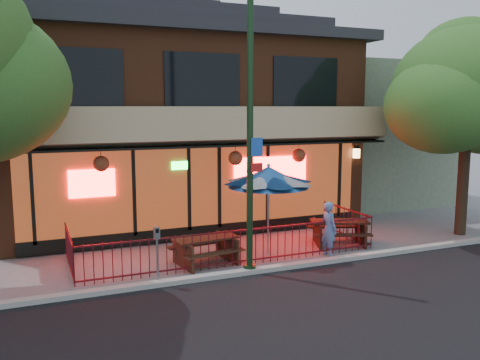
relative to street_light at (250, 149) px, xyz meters
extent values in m
plane|color=gray|center=(0.00, 0.40, -3.15)|extent=(80.00, 80.00, 0.00)
cube|color=#999993|center=(0.00, -0.10, -3.09)|extent=(80.00, 0.25, 0.12)
cube|color=brown|center=(0.00, 7.60, 0.10)|extent=(12.00, 8.00, 6.50)
cube|color=#59230F|center=(0.00, 3.58, -1.50)|extent=(11.00, 0.06, 2.60)
cube|color=#FF0C0C|center=(2.30, 3.50, -1.05)|extent=(2.60, 0.04, 0.90)
cube|color=#FF0C0C|center=(-3.40, 3.50, -1.15)|extent=(1.30, 0.04, 0.80)
cube|color=tan|center=(0.00, 3.10, 0.40)|extent=(12.20, 1.33, 1.26)
cube|color=black|center=(-3.60, 3.58, 1.85)|extent=(2.40, 0.06, 1.60)
cube|color=black|center=(0.00, 3.58, 1.85)|extent=(2.40, 0.06, 1.60)
cube|color=black|center=(3.60, 3.58, 1.85)|extent=(2.40, 0.06, 1.60)
cube|color=black|center=(0.00, 3.55, -2.90)|extent=(11.00, 0.12, 0.40)
cube|color=#FFC672|center=(5.60, 3.42, -0.60)|extent=(0.18, 0.18, 0.32)
cube|color=gray|center=(9.00, 8.10, -0.15)|extent=(6.00, 7.00, 6.00)
cube|color=#4E1018|center=(0.00, 0.60, -2.20)|extent=(8.40, 0.04, 0.04)
cube|color=#4E1018|center=(0.00, 0.60, -3.03)|extent=(8.40, 0.04, 0.04)
cube|color=#4E1018|center=(-4.20, 1.90, -2.20)|extent=(0.04, 2.60, 0.04)
cube|color=#4E1018|center=(4.20, 1.90, -2.20)|extent=(0.04, 2.60, 0.04)
cylinder|color=#4E1018|center=(0.00, 0.60, -2.65)|extent=(0.02, 0.02, 1.00)
cylinder|color=black|center=(0.00, 0.00, 0.35)|extent=(0.16, 0.16, 7.00)
cylinder|color=black|center=(0.00, 0.00, -3.05)|extent=(0.32, 0.32, 0.20)
cube|color=#194CB2|center=(0.12, -0.15, 0.05)|extent=(0.30, 0.02, 0.45)
cube|color=red|center=(0.12, -0.15, -0.45)|extent=(0.30, 0.02, 0.22)
cylinder|color=#2E2317|center=(8.00, 0.90, -0.91)|extent=(0.36, 0.36, 4.48)
ellipsoid|color=#29531B|center=(8.00, 0.90, 1.61)|extent=(4.80, 4.80, 3.94)
ellipsoid|color=#29531B|center=(8.20, 1.30, 2.59)|extent=(3.12, 3.12, 2.56)
cube|color=#3B2215|center=(-1.46, 1.01, -2.80)|extent=(0.23, 1.22, 0.70)
cube|color=#3B2215|center=(-0.15, 1.20, -2.80)|extent=(0.23, 1.22, 0.70)
cube|color=#3B2215|center=(-0.80, 1.10, -2.45)|extent=(1.79, 0.95, 0.06)
cube|color=#3B2215|center=(-0.73, 0.59, -2.73)|extent=(1.72, 0.51, 0.05)
cube|color=#3B2215|center=(-0.88, 1.62, -2.73)|extent=(1.72, 0.51, 0.05)
cube|color=black|center=(2.97, 1.63, -2.79)|extent=(0.50, 1.19, 0.71)
cube|color=black|center=(4.22, 1.15, -2.79)|extent=(0.50, 1.19, 0.71)
cube|color=black|center=(3.60, 1.39, -2.44)|extent=(1.87, 1.29, 0.06)
cube|color=black|center=(3.41, 0.90, -2.73)|extent=(1.71, 0.87, 0.05)
cube|color=black|center=(3.79, 1.88, -2.73)|extent=(1.71, 0.87, 0.05)
cylinder|color=gray|center=(1.17, 1.35, -1.96)|extent=(0.05, 0.05, 2.38)
cone|color=navy|center=(1.17, 1.35, -0.93)|extent=(2.27, 2.27, 0.60)
sphere|color=gray|center=(1.17, 1.35, -0.60)|extent=(0.11, 0.11, 0.11)
imported|color=#5371A6|center=(2.65, 0.50, -2.38)|extent=(0.45, 0.61, 1.55)
cylinder|color=gray|center=(-2.37, 0.00, -2.58)|extent=(0.05, 0.05, 1.13)
cube|color=gray|center=(-2.37, 0.00, -1.89)|extent=(0.14, 0.13, 0.29)
cube|color=black|center=(-2.37, -0.05, -1.83)|extent=(0.08, 0.02, 0.10)
camera|label=1|loc=(-5.03, -11.38, 1.02)|focal=38.00mm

